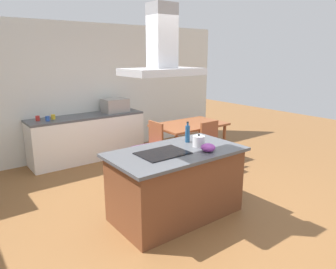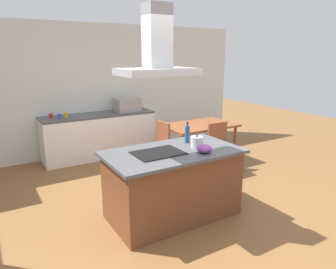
{
  "view_description": "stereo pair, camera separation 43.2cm",
  "coord_description": "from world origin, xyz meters",
  "px_view_note": "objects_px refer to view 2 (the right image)",
  "views": [
    {
      "loc": [
        -2.35,
        -2.94,
        2.09
      ],
      "look_at": [
        0.17,
        0.4,
        1.0
      ],
      "focal_mm": 33.22,
      "sensor_mm": 36.0,
      "label": 1
    },
    {
      "loc": [
        -2.0,
        -3.18,
        2.09
      ],
      "look_at": [
        0.17,
        0.4,
        1.0
      ],
      "focal_mm": 33.22,
      "sensor_mm": 36.0,
      "label": 2
    }
  ],
  "objects_px": {
    "range_hood": "(157,53)",
    "coffee_mug_blue": "(60,116)",
    "olive_oil_bottle": "(187,134)",
    "countertop_microwave": "(127,105)",
    "chair_at_left_end": "(158,143)",
    "cooktop": "(158,153)",
    "tea_kettle": "(197,142)",
    "chair_facing_island": "(221,144)",
    "dining_table": "(199,128)",
    "coffee_mug_red": "(51,116)",
    "coffee_mug_yellow": "(66,115)",
    "mixing_bowl": "(205,149)"
  },
  "relations": [
    {
      "from": "range_hood",
      "to": "coffee_mug_blue",
      "type": "bearing_deg",
      "value": 101.07
    },
    {
      "from": "olive_oil_bottle",
      "to": "coffee_mug_blue",
      "type": "height_order",
      "value": "olive_oil_bottle"
    },
    {
      "from": "olive_oil_bottle",
      "to": "countertop_microwave",
      "type": "bearing_deg",
      "value": 83.89
    },
    {
      "from": "olive_oil_bottle",
      "to": "chair_at_left_end",
      "type": "height_order",
      "value": "olive_oil_bottle"
    },
    {
      "from": "countertop_microwave",
      "to": "cooktop",
      "type": "bearing_deg",
      "value": -106.76
    },
    {
      "from": "tea_kettle",
      "to": "countertop_microwave",
      "type": "xyz_separation_m",
      "value": [
        0.31,
        2.92,
        0.07
      ]
    },
    {
      "from": "chair_facing_island",
      "to": "coffee_mug_blue",
      "type": "bearing_deg",
      "value": 141.34
    },
    {
      "from": "olive_oil_bottle",
      "to": "tea_kettle",
      "type": "bearing_deg",
      "value": -94.69
    },
    {
      "from": "countertop_microwave",
      "to": "dining_table",
      "type": "xyz_separation_m",
      "value": [
        0.94,
        -1.29,
        -0.37
      ]
    },
    {
      "from": "tea_kettle",
      "to": "coffee_mug_red",
      "type": "relative_size",
      "value": 2.34
    },
    {
      "from": "cooktop",
      "to": "olive_oil_bottle",
      "type": "distance_m",
      "value": 0.63
    },
    {
      "from": "olive_oil_bottle",
      "to": "coffee_mug_red",
      "type": "xyz_separation_m",
      "value": [
        -1.27,
        2.74,
        -0.08
      ]
    },
    {
      "from": "countertop_microwave",
      "to": "chair_facing_island",
      "type": "relative_size",
      "value": 0.56
    },
    {
      "from": "dining_table",
      "to": "chair_at_left_end",
      "type": "distance_m",
      "value": 0.93
    },
    {
      "from": "coffee_mug_red",
      "to": "coffee_mug_yellow",
      "type": "height_order",
      "value": "same"
    },
    {
      "from": "chair_facing_island",
      "to": "coffee_mug_yellow",
      "type": "bearing_deg",
      "value": 138.15
    },
    {
      "from": "olive_oil_bottle",
      "to": "chair_facing_island",
      "type": "height_order",
      "value": "olive_oil_bottle"
    },
    {
      "from": "coffee_mug_blue",
      "to": "range_hood",
      "type": "distance_m",
      "value": 3.09
    },
    {
      "from": "coffee_mug_yellow",
      "to": "dining_table",
      "type": "bearing_deg",
      "value": -30.83
    },
    {
      "from": "mixing_bowl",
      "to": "coffee_mug_yellow",
      "type": "xyz_separation_m",
      "value": [
        -0.92,
        3.19,
        -0.01
      ]
    },
    {
      "from": "olive_oil_bottle",
      "to": "chair_at_left_end",
      "type": "bearing_deg",
      "value": 77.11
    },
    {
      "from": "cooktop",
      "to": "coffee_mug_blue",
      "type": "distance_m",
      "value": 2.86
    },
    {
      "from": "olive_oil_bottle",
      "to": "dining_table",
      "type": "height_order",
      "value": "olive_oil_bottle"
    },
    {
      "from": "cooktop",
      "to": "olive_oil_bottle",
      "type": "xyz_separation_m",
      "value": [
        0.58,
        0.21,
        0.12
      ]
    },
    {
      "from": "dining_table",
      "to": "range_hood",
      "type": "bearing_deg",
      "value": -138.8
    },
    {
      "from": "coffee_mug_yellow",
      "to": "chair_at_left_end",
      "type": "xyz_separation_m",
      "value": [
        1.31,
        -1.33,
        -0.44
      ]
    },
    {
      "from": "coffee_mug_blue",
      "to": "chair_at_left_end",
      "type": "relative_size",
      "value": 0.1
    },
    {
      "from": "countertop_microwave",
      "to": "range_hood",
      "type": "height_order",
      "value": "range_hood"
    },
    {
      "from": "coffee_mug_blue",
      "to": "dining_table",
      "type": "distance_m",
      "value": 2.67
    },
    {
      "from": "coffee_mug_blue",
      "to": "chair_facing_island",
      "type": "xyz_separation_m",
      "value": [
        2.36,
        -1.89,
        -0.44
      ]
    },
    {
      "from": "chair_at_left_end",
      "to": "chair_facing_island",
      "type": "bearing_deg",
      "value": -36.01
    },
    {
      "from": "olive_oil_bottle",
      "to": "range_hood",
      "type": "bearing_deg",
      "value": -159.87
    },
    {
      "from": "coffee_mug_yellow",
      "to": "coffee_mug_blue",
      "type": "bearing_deg",
      "value": -142.11
    },
    {
      "from": "countertop_microwave",
      "to": "dining_table",
      "type": "bearing_deg",
      "value": -53.91
    },
    {
      "from": "coffee_mug_red",
      "to": "dining_table",
      "type": "xyz_separation_m",
      "value": [
        2.49,
        -1.36,
        -0.28
      ]
    },
    {
      "from": "coffee_mug_red",
      "to": "tea_kettle",
      "type": "bearing_deg",
      "value": -67.4
    },
    {
      "from": "chair_facing_island",
      "to": "countertop_microwave",
      "type": "bearing_deg",
      "value": 115.71
    },
    {
      "from": "chair_at_left_end",
      "to": "range_hood",
      "type": "bearing_deg",
      "value": -119.47
    },
    {
      "from": "countertop_microwave",
      "to": "coffee_mug_yellow",
      "type": "xyz_separation_m",
      "value": [
        -1.28,
        0.03,
        -0.09
      ]
    },
    {
      "from": "tea_kettle",
      "to": "chair_facing_island",
      "type": "distance_m",
      "value": 1.64
    },
    {
      "from": "coffee_mug_red",
      "to": "dining_table",
      "type": "height_order",
      "value": "coffee_mug_red"
    },
    {
      "from": "range_hood",
      "to": "dining_table",
      "type": "bearing_deg",
      "value": 41.2
    },
    {
      "from": "tea_kettle",
      "to": "chair_at_left_end",
      "type": "height_order",
      "value": "tea_kettle"
    },
    {
      "from": "olive_oil_bottle",
      "to": "coffee_mug_red",
      "type": "bearing_deg",
      "value": 114.81
    },
    {
      "from": "cooktop",
      "to": "chair_facing_island",
      "type": "distance_m",
      "value": 2.07
    },
    {
      "from": "cooktop",
      "to": "chair_facing_island",
      "type": "height_order",
      "value": "cooktop"
    },
    {
      "from": "mixing_bowl",
      "to": "coffee_mug_red",
      "type": "xyz_separation_m",
      "value": [
        -1.19,
        3.22,
        -0.01
      ]
    },
    {
      "from": "coffee_mug_yellow",
      "to": "chair_at_left_end",
      "type": "height_order",
      "value": "coffee_mug_yellow"
    },
    {
      "from": "coffee_mug_red",
      "to": "range_hood",
      "type": "bearing_deg",
      "value": -76.96
    },
    {
      "from": "coffee_mug_blue",
      "to": "dining_table",
      "type": "relative_size",
      "value": 0.06
    }
  ]
}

